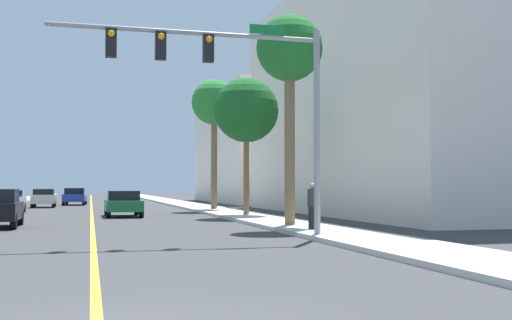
# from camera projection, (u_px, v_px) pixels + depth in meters

# --- Properties ---
(ground) EXTENTS (192.00, 192.00, 0.00)m
(ground) POSITION_uv_depth(u_px,v_px,m) (92.00, 208.00, 47.26)
(ground) COLOR #38383A
(sidewalk_right) EXTENTS (2.82, 168.00, 0.15)m
(sidewalk_right) POSITION_uv_depth(u_px,v_px,m) (194.00, 206.00, 49.25)
(sidewalk_right) COLOR beige
(sidewalk_right) RESTS_ON ground
(lane_marking_center) EXTENTS (0.16, 144.00, 0.01)m
(lane_marking_center) POSITION_uv_depth(u_px,v_px,m) (92.00, 208.00, 47.26)
(lane_marking_center) COLOR yellow
(lane_marking_center) RESTS_ON ground
(building_right_near) EXTENTS (14.89, 27.06, 14.00)m
(building_right_near) POSITION_uv_depth(u_px,v_px,m) (423.00, 99.00, 38.40)
(building_right_near) COLOR silver
(building_right_near) RESTS_ON ground
(building_right_far) EXTENTS (13.94, 23.75, 11.21)m
(building_right_far) POSITION_uv_depth(u_px,v_px,m) (278.00, 149.00, 66.35)
(building_right_far) COLOR silver
(building_right_far) RESTS_ON ground
(traffic_signal_mast) EXTENTS (8.30, 0.36, 6.51)m
(traffic_signal_mast) POSITION_uv_depth(u_px,v_px,m) (234.00, 77.00, 19.13)
(traffic_signal_mast) COLOR gray
(traffic_signal_mast) RESTS_ON sidewalk_right
(palm_near) EXTENTS (2.62, 2.62, 8.25)m
(palm_near) POSITION_uv_depth(u_px,v_px,m) (290.00, 53.00, 24.65)
(palm_near) COLOR brown
(palm_near) RESTS_ON sidewalk_right
(palm_mid) EXTENTS (3.44, 3.44, 7.27)m
(palm_mid) POSITION_uv_depth(u_px,v_px,m) (246.00, 111.00, 33.34)
(palm_mid) COLOR brown
(palm_mid) RESTS_ON sidewalk_right
(palm_far) EXTENTS (3.04, 3.04, 8.66)m
(palm_far) POSITION_uv_depth(u_px,v_px,m) (214.00, 104.00, 42.02)
(palm_far) COLOR brown
(palm_far) RESTS_ON sidewalk_right
(car_blue) EXTENTS (2.05, 4.61, 1.49)m
(car_blue) POSITION_uv_depth(u_px,v_px,m) (75.00, 196.00, 54.86)
(car_blue) COLOR #1E389E
(car_blue) RESTS_ON ground
(car_green) EXTENTS (1.91, 4.38, 1.40)m
(car_green) POSITION_uv_depth(u_px,v_px,m) (123.00, 203.00, 33.97)
(car_green) COLOR #196638
(car_green) RESTS_ON ground
(car_white) EXTENTS (1.95, 4.16, 1.39)m
(car_white) POSITION_uv_depth(u_px,v_px,m) (6.00, 201.00, 37.87)
(car_white) COLOR white
(car_white) RESTS_ON ground
(car_silver) EXTENTS (1.79, 3.95, 1.44)m
(car_silver) POSITION_uv_depth(u_px,v_px,m) (44.00, 198.00, 48.71)
(car_silver) COLOR #BCBCC1
(car_silver) RESTS_ON ground
(pedestrian) EXTENTS (0.38, 0.38, 1.62)m
(pedestrian) POSITION_uv_depth(u_px,v_px,m) (313.00, 206.00, 22.07)
(pedestrian) COLOR black
(pedestrian) RESTS_ON sidewalk_right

